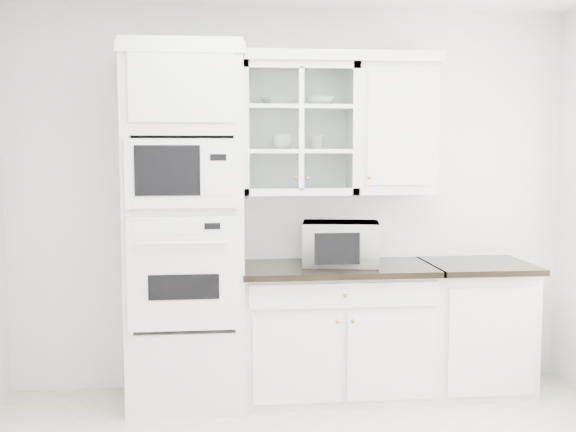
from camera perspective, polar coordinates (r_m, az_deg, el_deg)
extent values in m
cube|color=white|center=(5.18, 0.28, 1.30)|extent=(4.00, 0.02, 2.70)
cube|color=silver|center=(4.85, -8.14, -0.83)|extent=(0.76, 0.65, 2.40)
cube|color=white|center=(4.56, -8.23, -4.55)|extent=(0.70, 0.03, 0.72)
cube|color=black|center=(4.55, -8.23, -5.58)|extent=(0.44, 0.01, 0.16)
cube|color=white|center=(4.49, -8.35, 3.33)|extent=(0.70, 0.03, 0.43)
cube|color=black|center=(4.47, -9.51, 3.56)|extent=(0.40, 0.01, 0.31)
cube|color=silver|center=(5.09, 3.82, -9.20)|extent=(1.30, 0.60, 0.88)
cube|color=black|center=(4.96, 3.93, -4.15)|extent=(1.32, 0.67, 0.04)
cube|color=silver|center=(5.35, 14.56, -8.63)|extent=(0.70, 0.60, 0.88)
cube|color=black|center=(5.22, 14.82, -3.82)|extent=(0.72, 0.67, 0.04)
cube|color=silver|center=(5.02, 0.83, 6.88)|extent=(0.80, 0.33, 0.90)
cube|color=silver|center=(5.01, 0.82, 5.16)|extent=(0.74, 0.29, 0.02)
cube|color=silver|center=(5.02, 0.83, 8.59)|extent=(0.74, 0.29, 0.02)
cube|color=silver|center=(5.14, 8.37, 6.79)|extent=(0.55, 0.33, 0.90)
cube|color=white|center=(5.01, -0.35, 12.44)|extent=(2.14, 0.38, 0.07)
imported|color=white|center=(4.96, 4.18, -2.17)|extent=(0.58, 0.51, 0.30)
imported|color=white|center=(5.03, -0.87, 9.00)|extent=(0.27, 0.27, 0.05)
imported|color=white|center=(5.03, 2.56, 9.05)|extent=(0.21, 0.21, 0.06)
imported|color=white|center=(4.99, -0.44, 5.89)|extent=(0.17, 0.17, 0.11)
imported|color=white|center=(5.05, 2.32, 5.85)|extent=(0.13, 0.13, 0.10)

